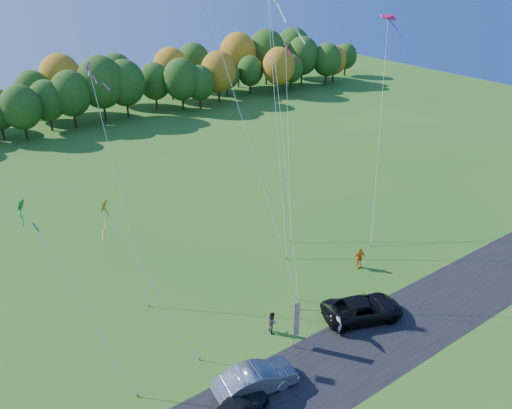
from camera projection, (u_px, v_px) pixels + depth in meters
ground at (305, 326)px, 34.78m from camera, size 160.00×160.00×0.00m
asphalt_strip at (346, 359)px, 31.86m from camera, size 90.00×6.00×0.01m
tree_line at (69, 127)px, 75.00m from camera, size 116.00×12.00×10.00m
black_suv at (363, 309)px, 35.17m from camera, size 6.34×4.53×1.60m
silver_sedan at (256, 379)px, 29.28m from camera, size 5.27×2.44×1.67m
person_tailgate_a at (338, 324)px, 33.66m from camera, size 0.52×0.69×1.73m
person_tailgate_b at (272, 322)px, 33.92m from camera, size 0.79×0.91×1.58m
person_east at (359, 258)px, 40.84m from camera, size 1.18×0.77×1.87m
feather_flag at (296, 319)px, 32.04m from camera, size 0.47×0.15×3.57m
kite_delta_blue at (234, 94)px, 33.74m from camera, size 5.27×11.81×30.32m
kite_parafoil_orange at (271, 43)px, 41.45m from camera, size 7.96×14.07×33.64m
kite_delta_red at (284, 144)px, 35.11m from camera, size 3.97×9.02×22.90m
kite_parafoil_rainbow at (380, 128)px, 45.03m from camera, size 9.45×8.31×18.60m
kite_diamond_yellow at (153, 284)px, 30.82m from camera, size 3.58×5.98×10.36m
kite_diamond_green at (80, 302)px, 28.25m from camera, size 3.44×6.76×11.41m
kite_diamond_white at (288, 141)px, 44.52m from camera, size 4.45×6.98×17.03m
kite_diamond_pink at (112, 157)px, 34.72m from camera, size 1.06×6.72×17.03m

